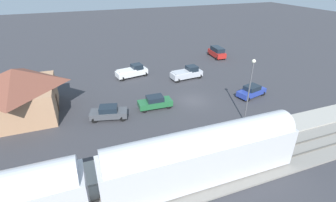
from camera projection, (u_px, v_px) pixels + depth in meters
name	position (u px, v px, depth m)	size (l,w,h in m)	color
ground_plane	(193.00, 101.00, 35.82)	(200.00, 200.00, 0.00)	#38383D
railway_track	(256.00, 162.00, 24.15)	(4.80, 70.00, 0.30)	gray
platform	(233.00, 139.00, 27.44)	(3.20, 46.00, 0.30)	#A8A399
passenger_train	(92.00, 182.00, 18.17)	(2.93, 35.34, 4.98)	silver
station_building	(18.00, 92.00, 30.74)	(9.80, 8.91, 6.27)	tan
pedestrian_on_platform	(210.00, 139.00, 25.55)	(0.36, 0.36, 1.71)	brown
pickup_white	(132.00, 71.00, 43.39)	(2.92, 5.67, 2.14)	white
sedan_blue	(252.00, 91.00, 36.58)	(2.86, 4.81, 1.74)	#283D9E
pickup_silver	(187.00, 73.00, 42.67)	(2.44, 5.56, 2.14)	silver
sedan_green	(155.00, 102.00, 33.51)	(1.99, 4.56, 1.74)	#236638
suv_red	(217.00, 52.00, 53.32)	(5.01, 2.62, 2.22)	red
sedan_charcoal	(109.00, 113.00, 31.04)	(2.88, 4.81, 1.74)	#47494F
light_pole_near_platform	(250.00, 84.00, 28.65)	(0.44, 0.44, 7.92)	#515156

